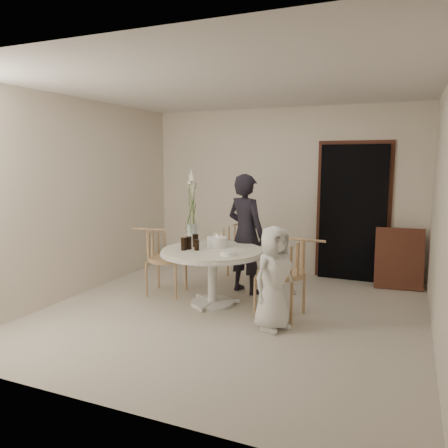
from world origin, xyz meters
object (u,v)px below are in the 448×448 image
at_px(chair_right, 292,266).
at_px(flower_vase, 192,214).
at_px(table, 212,258).
at_px(girl, 246,234).
at_px(birthday_cake, 217,242).
at_px(chair_far, 237,243).
at_px(chair_left, 158,251).
at_px(boy, 274,278).

height_order(chair_right, flower_vase, flower_vase).
distance_m(table, chair_right, 1.07).
height_order(girl, birthday_cake, girl).
xyz_separation_m(girl, flower_vase, (-0.66, -0.36, 0.29)).
bearing_deg(chair_far, chair_right, -41.23).
bearing_deg(table, chair_left, 170.91).
bearing_deg(table, flower_vase, 145.36).
distance_m(girl, birthday_cake, 0.55).
distance_m(chair_right, chair_left, 1.99).
relative_size(chair_right, flower_vase, 0.96).
height_order(table, flower_vase, flower_vase).
xyz_separation_m(chair_left, boy, (1.88, -0.64, -0.02)).
xyz_separation_m(chair_right, flower_vase, (-1.52, 0.41, 0.49)).
bearing_deg(chair_left, chair_right, -106.24).
bearing_deg(chair_right, table, -90.45).
bearing_deg(girl, chair_left, 45.70).
bearing_deg(boy, chair_far, 60.79).
bearing_deg(flower_vase, girl, 28.89).
distance_m(chair_right, birthday_cake, 1.12).
bearing_deg(chair_left, table, -108.19).
relative_size(girl, birthday_cake, 6.21).
xyz_separation_m(chair_right, chair_left, (-1.98, 0.25, -0.04)).
bearing_deg(flower_vase, chair_far, 73.71).
relative_size(chair_left, birthday_cake, 3.44).
distance_m(chair_far, boy, 2.11).
bearing_deg(birthday_cake, flower_vase, 162.07).
height_order(chair_far, flower_vase, flower_vase).
bearing_deg(birthday_cake, chair_left, -178.48).
relative_size(birthday_cake, flower_vase, 0.26).
height_order(chair_left, girl, girl).
bearing_deg(table, chair_right, -5.47).
relative_size(girl, boy, 1.44).
distance_m(chair_left, birthday_cake, 0.92).
bearing_deg(boy, birthday_cake, 84.07).
xyz_separation_m(girl, birthday_cake, (-0.22, -0.51, -0.04)).
relative_size(boy, flower_vase, 1.13).
bearing_deg(chair_left, girl, -73.68).
relative_size(chair_far, chair_right, 0.90).
height_order(table, girl, girl).
distance_m(chair_far, flower_vase, 1.15).
bearing_deg(boy, table, 91.16).
distance_m(chair_left, boy, 1.99).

